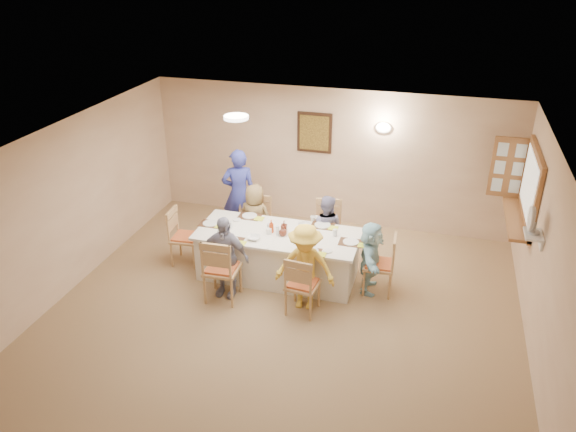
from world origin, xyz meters
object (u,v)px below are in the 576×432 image
(desk_fan, at_px, (533,224))
(chair_back_left, at_px, (258,223))
(chair_back_right, at_px, (327,230))
(condiment_ketchup, at_px, (271,226))
(chair_front_right, at_px, (303,283))
(diner_right_end, at_px, (370,257))
(chair_left_end, at_px, (186,237))
(chair_right_end, at_px, (379,264))
(chair_front_left, at_px, (222,268))
(diner_front_left, at_px, (225,256))
(diner_back_right, at_px, (326,229))
(serving_hatch, at_px, (531,187))
(dining_table, at_px, (278,255))
(diner_front_right, at_px, (305,267))
(caregiver, at_px, (239,193))
(diner_back_left, at_px, (255,218))

(desk_fan, bearing_deg, chair_back_left, 164.62)
(chair_back_right, xyz_separation_m, condiment_ketchup, (-0.70, -0.81, 0.38))
(chair_front_right, distance_m, diner_right_end, 1.15)
(chair_left_end, bearing_deg, chair_right_end, -94.35)
(chair_front_left, height_order, diner_right_end, diner_right_end)
(chair_back_left, height_order, diner_front_left, diner_front_left)
(chair_front_right, xyz_separation_m, diner_right_end, (0.82, 0.80, 0.10))
(diner_back_right, bearing_deg, chair_left_end, 20.20)
(serving_hatch, distance_m, dining_table, 3.87)
(diner_front_left, bearing_deg, diner_front_right, 2.58)
(chair_back_left, bearing_deg, diner_right_end, -23.84)
(chair_back_right, xyz_separation_m, chair_right_end, (0.95, -0.80, -0.01))
(dining_table, bearing_deg, diner_right_end, 0.00)
(diner_front_right, xyz_separation_m, condiment_ketchup, (-0.70, 0.67, 0.21))
(chair_front_left, height_order, chair_right_end, chair_front_left)
(chair_back_left, xyz_separation_m, caregiver, (-0.45, 0.35, 0.35))
(desk_fan, xyz_separation_m, diner_front_right, (-2.85, -0.37, -0.90))
(desk_fan, bearing_deg, diner_back_right, 160.77)
(chair_back_left, relative_size, chair_front_left, 0.87)
(diner_front_left, bearing_deg, desk_fan, 7.73)
(chair_left_end, height_order, chair_right_end, chair_right_end)
(chair_back_right, height_order, diner_back_right, diner_back_right)
(chair_back_right, distance_m, chair_front_right, 1.60)
(chair_back_right, height_order, diner_right_end, diner_right_end)
(chair_back_right, distance_m, chair_right_end, 1.24)
(diner_front_left, relative_size, diner_right_end, 1.13)
(diner_back_left, xyz_separation_m, diner_front_left, (0.00, -1.36, 0.03))
(chair_back_right, bearing_deg, diner_front_left, -136.90)
(serving_hatch, relative_size, chair_back_right, 1.54)
(chair_back_right, xyz_separation_m, chair_left_end, (-2.15, -0.80, -0.02))
(dining_table, bearing_deg, caregiver, 132.40)
(diner_back_left, relative_size, caregiver, 0.75)
(diner_back_left, bearing_deg, chair_front_right, 133.92)
(chair_back_right, bearing_deg, diner_back_left, 177.85)
(serving_hatch, relative_size, chair_front_right, 1.62)
(caregiver, bearing_deg, diner_back_right, 140.63)
(diner_back_left, xyz_separation_m, caregiver, (-0.45, 0.47, 0.20))
(chair_left_end, distance_m, chair_right_end, 3.10)
(condiment_ketchup, bearing_deg, chair_back_left, 121.82)
(chair_back_right, relative_size, diner_right_end, 0.87)
(chair_back_left, relative_size, diner_front_left, 0.71)
(diner_back_right, height_order, diner_right_end, diner_back_right)
(serving_hatch, bearing_deg, chair_front_left, -156.20)
(chair_front_right, bearing_deg, caregiver, -43.88)
(chair_back_left, distance_m, diner_back_left, 0.19)
(diner_right_end, bearing_deg, chair_back_right, 42.06)
(chair_left_end, bearing_deg, chair_front_left, -134.45)
(chair_back_left, bearing_deg, serving_hatch, 1.01)
(diner_right_end, bearing_deg, diner_back_left, 67.74)
(desk_fan, height_order, diner_right_end, desk_fan)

